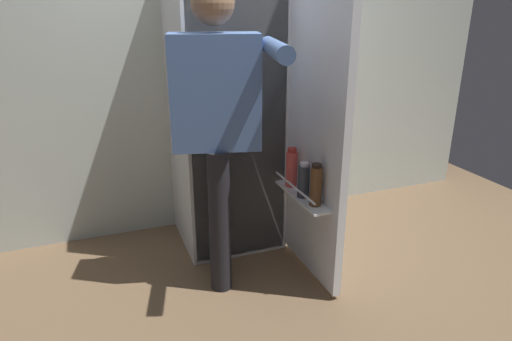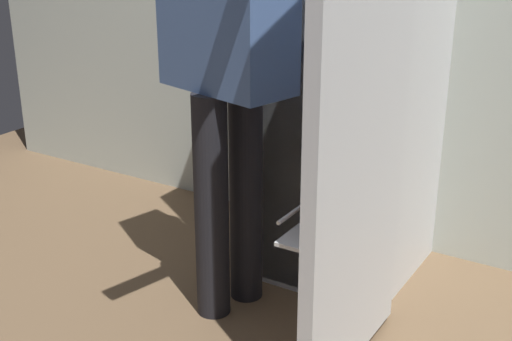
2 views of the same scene
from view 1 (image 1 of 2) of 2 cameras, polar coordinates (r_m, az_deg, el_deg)
The scene contains 4 objects.
ground_plane at distance 2.76m, azimuth -0.10°, elevation -13.29°, with size 5.15×5.15×0.00m, color brown.
kitchen_wall at distance 3.16m, azimuth -6.13°, elevation 16.83°, with size 4.40×0.10×2.68m, color beige.
refrigerator at distance 2.85m, azimuth -3.23°, elevation 7.19°, with size 0.67×1.22×1.76m.
person at distance 2.35m, azimuth -4.83°, elevation 6.97°, with size 0.56×0.82×1.64m.
Camera 1 is at (-0.81, -2.15, 1.52)m, focal length 31.61 mm.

